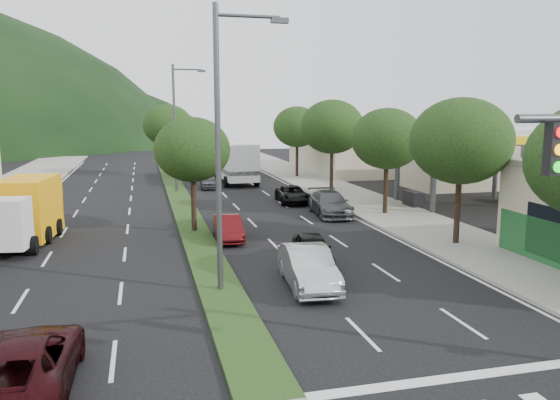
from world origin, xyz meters
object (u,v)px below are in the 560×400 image
object	(u,v)px
tree_med_near	(192,150)
car_queue_d	(292,194)
car_queue_c	(228,228)
suv_maroon	(23,364)
box_truck	(24,213)
tree_r_d	(332,127)
tree_r_b	(461,141)
tree_r_c	(387,139)
car_queue_e	(209,181)
motorhome	(233,161)
car_queue_b	(330,203)
tree_r_e	(297,127)
tree_med_far	(168,125)
streetlight_mid	(177,122)
car_queue_a	(312,249)
sedan_silver	(308,267)
streetlight_near	(224,136)

from	to	relation	value
tree_med_near	car_queue_d	world-z (taller)	tree_med_near
tree_med_near	car_queue_d	size ratio (longest dim) A/B	1.40
car_queue_c	suv_maroon	bearing A→B (deg)	-113.18
box_truck	tree_med_near	bearing A→B (deg)	-170.34
box_truck	tree_r_d	bearing A→B (deg)	-141.39
tree_r_b	tree_r_c	distance (m)	8.01
car_queue_e	motorhome	distance (m)	4.77
suv_maroon	car_queue_b	distance (m)	23.53
box_truck	motorhome	xyz separation A→B (m)	(13.76, 20.67, 0.45)
suv_maroon	motorhome	xyz separation A→B (m)	(10.90, 36.32, 1.23)
tree_med_near	car_queue_e	distance (m)	17.30
tree_med_near	car_queue_c	xyz separation A→B (m)	(1.50, -2.15, -3.81)
tree_r_e	tree_med_far	xyz separation A→B (m)	(-12.00, 4.00, 0.11)
streetlight_mid	car_queue_a	bearing A→B (deg)	-79.38
car_queue_a	car_queue_b	distance (m)	10.89
tree_r_e	sedan_silver	world-z (taller)	tree_r_e
box_truck	car_queue_b	bearing A→B (deg)	-162.07
tree_r_b	car_queue_e	xyz separation A→B (m)	(-9.22, 22.63, -4.44)
tree_r_b	car_queue_a	xyz separation A→B (m)	(-7.64, -1.15, -4.42)
box_truck	car_queue_a	bearing A→B (deg)	158.91
tree_r_c	box_truck	world-z (taller)	tree_r_c
car_queue_a	car_queue_c	bearing A→B (deg)	126.96
streetlight_near	motorhome	xyz separation A→B (m)	(5.29, 30.32, -3.65)
car_queue_a	streetlight_mid	bearing A→B (deg)	107.82
motorhome	suv_maroon	bearing A→B (deg)	-108.80
car_queue_d	streetlight_near	bearing A→B (deg)	-107.74
tree_r_e	car_queue_d	bearing A→B (deg)	-107.16
tree_r_b	tree_med_near	world-z (taller)	tree_r_b
tree_r_d	car_queue_c	bearing A→B (deg)	-126.57
tree_med_near	car_queue_e	bearing A→B (deg)	80.50
tree_r_b	car_queue_d	world-z (taller)	tree_r_b
tree_r_c	car_queue_a	distance (m)	12.62
tree_r_d	streetlight_mid	distance (m)	12.18
streetlight_near	motorhome	size ratio (longest dim) A/B	1.05
tree_med_near	streetlight_mid	distance (m)	15.05
tree_r_b	box_truck	size ratio (longest dim) A/B	1.05
car_queue_a	car_queue_c	distance (m)	5.76
car_queue_b	streetlight_mid	bearing A→B (deg)	129.96
tree_r_b	motorhome	xyz separation A→B (m)	(-6.50, 26.32, -3.10)
car_queue_d	car_queue_e	distance (m)	10.04
car_queue_a	motorhome	world-z (taller)	motorhome
tree_r_c	streetlight_mid	size ratio (longest dim) A/B	0.65
streetlight_near	suv_maroon	bearing A→B (deg)	-133.07
car_queue_d	car_queue_b	bearing A→B (deg)	-73.34
streetlight_near	suv_maroon	distance (m)	9.55
tree_med_far	car_queue_b	distance (m)	25.09
streetlight_near	tree_r_c	bearing A→B (deg)	45.49
tree_med_near	tree_med_far	xyz separation A→B (m)	(0.00, 26.00, 0.58)
car_queue_b	car_queue_e	world-z (taller)	car_queue_b
tree_r_d	motorhome	distance (m)	11.05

